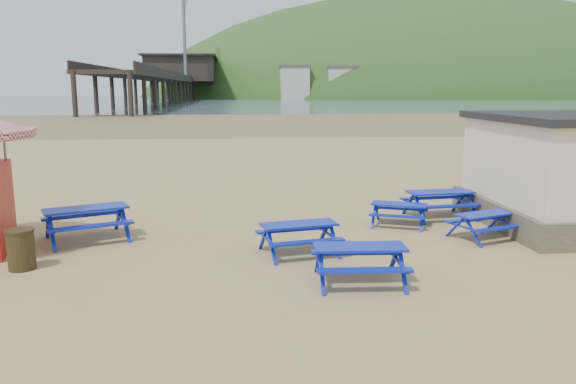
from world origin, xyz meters
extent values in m
plane|color=tan|center=(0.00, 0.00, 0.00)|extent=(400.00, 400.00, 0.00)
plane|color=olive|center=(0.00, 55.00, 0.00)|extent=(400.00, 400.00, 0.00)
plane|color=#41525D|center=(0.00, 170.00, 0.01)|extent=(400.00, 400.00, 0.00)
cube|color=#0411A3|center=(-4.14, 0.61, 0.83)|extent=(2.19, 1.55, 0.06)
cube|color=#0411A3|center=(-4.41, 1.23, 0.51)|extent=(1.99, 1.08, 0.06)
cube|color=#0411A3|center=(-3.86, -0.02, 0.51)|extent=(1.99, 1.08, 0.06)
cube|color=#0411A3|center=(4.29, 1.35, 0.62)|extent=(1.64, 1.14, 0.04)
cube|color=#0411A3|center=(4.49, 1.82, 0.38)|extent=(1.49, 0.79, 0.04)
cube|color=#0411A3|center=(4.09, 0.88, 0.38)|extent=(1.49, 0.79, 0.04)
cube|color=#0411A3|center=(5.81, 2.20, 0.79)|extent=(2.02, 0.98, 0.05)
cube|color=#0411A3|center=(5.73, 2.84, 0.49)|extent=(1.96, 0.50, 0.05)
cube|color=#0411A3|center=(5.89, 1.56, 0.49)|extent=(1.96, 0.50, 0.05)
cube|color=#0411A3|center=(2.13, -3.23, 0.74)|extent=(1.86, 0.80, 0.05)
cube|color=#0411A3|center=(2.16, -2.62, 0.46)|extent=(1.84, 0.34, 0.05)
cube|color=#0411A3|center=(2.10, -3.83, 0.46)|extent=(1.84, 0.34, 0.05)
cube|color=#0411A3|center=(1.15, -1.13, 0.72)|extent=(1.87, 1.04, 0.05)
cube|color=#0411A3|center=(1.03, -0.56, 0.44)|extent=(1.78, 0.61, 0.05)
cube|color=#0411A3|center=(1.28, -1.71, 0.44)|extent=(1.78, 0.61, 0.05)
cube|color=#0411A3|center=(6.11, -0.23, 0.65)|extent=(1.73, 1.15, 0.04)
cube|color=#0411A3|center=(5.92, 0.27, 0.40)|extent=(1.59, 0.77, 0.04)
cube|color=#0411A3|center=(6.30, -0.74, 0.40)|extent=(1.59, 0.77, 0.04)
cylinder|color=#362A14|center=(-4.94, -1.71, 0.43)|extent=(0.57, 0.57, 0.86)
cylinder|color=#362A14|center=(-4.94, -1.71, 0.87)|extent=(0.61, 0.61, 0.04)
cube|color=black|center=(-18.00, 175.00, 6.00)|extent=(9.00, 220.00, 0.60)
cube|color=black|center=(-18.00, 186.00, 10.00)|extent=(22.00, 30.00, 8.00)
cube|color=black|center=(-18.00, 186.00, 14.30)|extent=(24.00, 32.00, 0.60)
cylinder|color=slate|center=(-15.00, 164.00, 20.00)|extent=(1.00, 1.00, 28.00)
ellipsoid|color=#2D4C1E|center=(90.00, 230.00, -10.00)|extent=(264.00, 144.00, 108.00)
camera|label=1|loc=(-0.31, -13.82, 3.86)|focal=35.00mm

